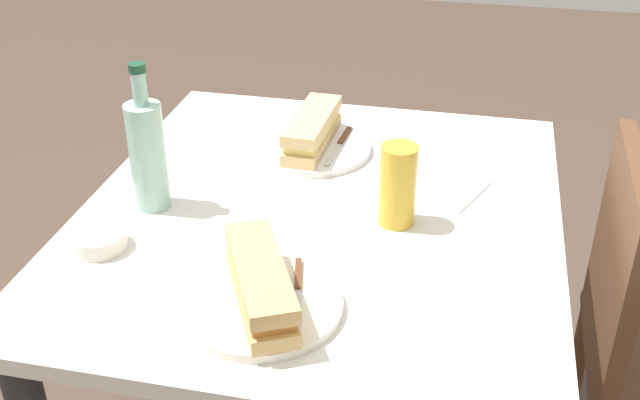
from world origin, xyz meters
The scene contains 11 objects.
dining_table centered at (0.00, 0.00, 0.61)m, with size 0.98×0.86×0.72m.
plate_near centered at (0.31, -0.02, 0.73)m, with size 0.25×0.25×0.01m, color silver.
baguette_sandwich_near centered at (0.31, -0.02, 0.77)m, with size 0.25×0.17×0.07m.
knife_near centered at (0.27, 0.02, 0.74)m, with size 0.18×0.05×0.01m.
plate_far centered at (-0.23, -0.07, 0.73)m, with size 0.25×0.25×0.01m, color white.
baguette_sandwich_far centered at (-0.23, -0.07, 0.77)m, with size 0.23×0.08×0.07m.
knife_far centered at (-0.24, -0.01, 0.74)m, with size 0.18×0.03×0.01m.
water_bottle centered at (0.05, -0.30, 0.83)m, with size 0.07×0.07×0.28m.
beer_glass centered at (0.01, 0.14, 0.80)m, with size 0.06×0.06×0.15m, color gold.
olive_bowl centered at (0.20, -0.34, 0.74)m, with size 0.09×0.09×0.03m, color silver.
paper_napkin centered at (-0.13, 0.21, 0.73)m, with size 0.14×0.14×0.00m, color white.
Camera 1 is at (1.20, 0.26, 1.46)m, focal length 43.75 mm.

